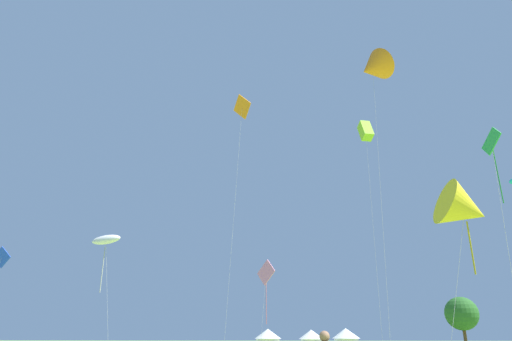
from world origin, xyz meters
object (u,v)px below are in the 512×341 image
kite_orange_delta (373,68)px  kite_orange_diamond (242,109)px  kite_pink_diamond (266,275)px  festival_tent_center (346,337)px  tree_distant_left (462,314)px  kite_blue_diamond (1,259)px  festival_tent_left (268,337)px  kite_lime_box (366,131)px  kite_green_diamond (492,146)px  festival_tent_right (311,338)px  kite_white_parafoil (106,240)px  kite_yellow_delta (465,209)px

kite_orange_delta → kite_orange_diamond: size_ratio=1.02×
kite_orange_delta → kite_pink_diamond: bearing=126.6°
festival_tent_center → tree_distant_left: tree_distant_left is taller
kite_orange_delta → kite_pink_diamond: size_ratio=2.64×
kite_blue_diamond → festival_tent_left: 48.57m
kite_lime_box → kite_pink_diamond: 17.45m
kite_green_diamond → kite_pink_diamond: bearing=124.3°
festival_tent_right → kite_blue_diamond: bearing=-117.1°
kite_orange_diamond → festival_tent_right: bearing=81.6°
kite_white_parafoil → festival_tent_center: size_ratio=2.23×
festival_tent_center → tree_distant_left: (15.43, -9.03, 3.01)m
festival_tent_center → kite_white_parafoil: bearing=-118.6°
kite_white_parafoil → kite_blue_diamond: bearing=-146.2°
kite_white_parafoil → kite_green_diamond: kite_green_diamond is taller
kite_yellow_delta → kite_white_parafoil: 28.19m
kite_lime_box → tree_distant_left: kite_lime_box is taller
festival_tent_left → kite_blue_diamond: bearing=-109.7°
festival_tent_left → tree_distant_left: 29.51m
kite_yellow_delta → festival_tent_center: (-2.52, 54.12, -6.12)m
kite_yellow_delta → kite_orange_diamond: 24.99m
festival_tent_left → kite_orange_diamond: bearing=-88.2°
kite_yellow_delta → kite_blue_diamond: 32.45m
kite_blue_diamond → kite_orange_diamond: kite_orange_diamond is taller
kite_yellow_delta → tree_distant_left: (12.90, 45.09, -3.11)m
kite_yellow_delta → festival_tent_right: size_ratio=2.26×
kite_white_parafoil → kite_lime_box: size_ratio=0.48×
kite_pink_diamond → kite_green_diamond: 26.70m
kite_orange_delta → kite_blue_diamond: 32.86m
kite_yellow_delta → kite_orange_delta: bearing=102.8°
festival_tent_left → festival_tent_center: bearing=0.0°
kite_blue_diamond → festival_tent_center: kite_blue_diamond is taller
kite_orange_diamond → festival_tent_right: kite_orange_diamond is taller
festival_tent_right → tree_distant_left: bearing=-23.3°
festival_tent_right → kite_pink_diamond: bearing=-98.0°
kite_orange_delta → kite_green_diamond: size_ratio=1.86×
kite_pink_diamond → kite_orange_diamond: 16.92m
kite_orange_diamond → festival_tent_left: kite_orange_diamond is taller
kite_white_parafoil → festival_tent_center: kite_white_parafoil is taller
kite_yellow_delta → kite_pink_diamond: 26.23m
kite_blue_diamond → tree_distant_left: size_ratio=1.18×
kite_yellow_delta → kite_orange_diamond: (-13.81, 14.94, 14.51)m
kite_white_parafoil → kite_green_diamond: (27.55, -11.50, 2.34)m
kite_pink_diamond → festival_tent_left: 31.66m
kite_lime_box → kite_pink_diamond: (-10.16, 7.26, -12.19)m
kite_white_parafoil → kite_green_diamond: size_ratio=0.77×
kite_orange_delta → festival_tent_center: size_ratio=5.41×
kite_pink_diamond → kite_orange_diamond: (-1.45, -8.19, 14.74)m
kite_lime_box → kite_orange_diamond: bearing=-175.4°
kite_blue_diamond → kite_white_parafoil: bearing=33.8°
festival_tent_left → kite_orange_delta: bearing=-73.9°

